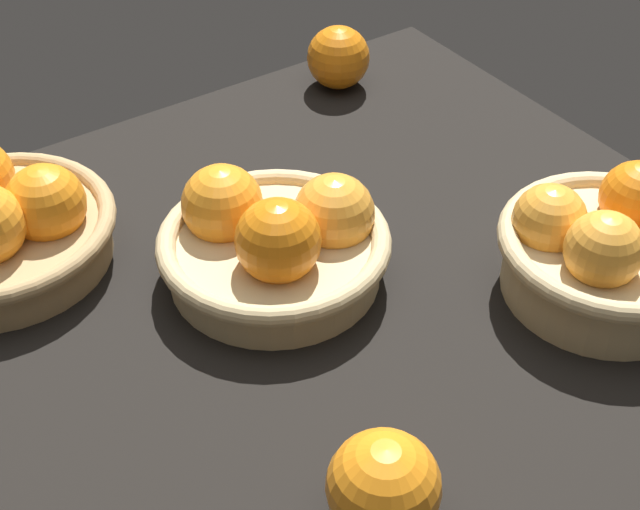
{
  "coord_description": "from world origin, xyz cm",
  "views": [
    {
      "loc": [
        -34.27,
        -54.09,
        61.58
      ],
      "look_at": [
        1.77,
        -0.91,
        7.0
      ],
      "focal_mm": 52.22,
      "sensor_mm": 36.0,
      "label": 1
    }
  ],
  "objects_px": {
    "basket_near_right": "(611,249)",
    "loose_orange_front_gap": "(338,57)",
    "loose_orange_back_gap": "(384,486)",
    "basket_center": "(275,241)"
  },
  "relations": [
    {
      "from": "loose_orange_front_gap",
      "to": "loose_orange_back_gap",
      "type": "bearing_deg",
      "value": -122.08
    },
    {
      "from": "basket_center",
      "to": "loose_orange_back_gap",
      "type": "relative_size",
      "value": 2.64
    },
    {
      "from": "basket_near_right",
      "to": "loose_orange_front_gap",
      "type": "height_order",
      "value": "basket_near_right"
    },
    {
      "from": "basket_near_right",
      "to": "loose_orange_front_gap",
      "type": "xyz_separation_m",
      "value": [
        0.01,
        0.44,
        -0.01
      ]
    },
    {
      "from": "basket_center",
      "to": "loose_orange_back_gap",
      "type": "xyz_separation_m",
      "value": [
        -0.08,
        -0.27,
        0.0
      ]
    },
    {
      "from": "basket_center",
      "to": "loose_orange_front_gap",
      "type": "relative_size",
      "value": 2.84
    },
    {
      "from": "basket_center",
      "to": "loose_orange_front_gap",
      "type": "height_order",
      "value": "basket_center"
    },
    {
      "from": "loose_orange_front_gap",
      "to": "loose_orange_back_gap",
      "type": "xyz_separation_m",
      "value": [
        -0.33,
        -0.53,
        0.0
      ]
    },
    {
      "from": "loose_orange_front_gap",
      "to": "loose_orange_back_gap",
      "type": "distance_m",
      "value": 0.63
    },
    {
      "from": "basket_near_right",
      "to": "loose_orange_back_gap",
      "type": "xyz_separation_m",
      "value": [
        -0.32,
        -0.09,
        -0.01
      ]
    }
  ]
}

